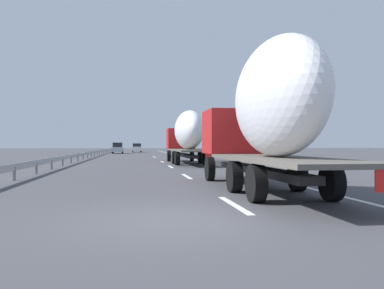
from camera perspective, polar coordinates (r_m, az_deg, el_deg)
The scene contains 18 objects.
ground_plane at distance 48.41m, azimuth -7.26°, elevation -1.89°, with size 260.00×260.00×0.00m, color #424247.
lane_stripe_0 at distance 10.82m, azimuth 5.96°, elevation -8.43°, with size 3.20×0.20×0.01m, color white.
lane_stripe_1 at distance 20.21m, azimuth -0.75°, elevation -4.50°, with size 3.20×0.20×0.01m, color white.
lane_stripe_2 at distance 29.03m, azimuth -3.04°, elevation -3.14°, with size 3.20×0.20×0.01m, color white.
lane_stripe_3 at distance 37.41m, azimuth -4.21°, elevation -2.43°, with size 3.20×0.20×0.01m, color white.
lane_stripe_4 at distance 50.97m, azimuth -5.29°, elevation -1.79°, with size 3.20×0.20×0.01m, color white.
lane_stripe_5 at distance 53.15m, azimuth -5.41°, elevation -1.71°, with size 3.20×0.20×0.01m, color white.
edge_line_right at distance 53.77m, azimuth -1.48°, elevation -1.69°, with size 110.00×0.20×0.01m, color white.
truck_lead at distance 33.75m, azimuth -0.70°, elevation 1.47°, with size 13.81×2.55×4.32m.
truck_trailing at distance 13.88m, azimuth 10.42°, elevation 4.48°, with size 12.30×2.55×4.89m.
car_white_van at distance 83.81m, azimuth -7.77°, elevation -0.46°, with size 4.77×1.88×1.82m.
car_silver_hatch at distance 72.62m, azimuth -10.41°, elevation -0.50°, with size 4.79×1.88×1.93m.
road_sign at distance 52.17m, azimuth 0.06°, elevation 0.48°, with size 0.10×0.90×2.92m.
tree_0 at distance 60.10m, azimuth 5.02°, elevation 2.13°, with size 3.34×3.34×6.16m.
tree_1 at distance 32.69m, azimuth 11.24°, elevation 5.43°, with size 3.31×3.31×7.46m.
tree_2 at distance 37.79m, azimuth 12.35°, elevation 4.21°, with size 2.56×2.56×7.02m.
tree_3 at distance 91.32m, azimuth -0.37°, elevation 1.32°, with size 2.43×2.43×5.97m.
guardrail_median at distance 51.65m, azimuth -13.99°, elevation -1.13°, with size 94.00×0.10×0.76m.
Camera 1 is at (-8.38, 0.82, 1.59)m, focal length 37.89 mm.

